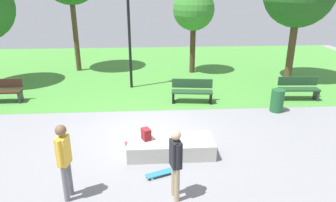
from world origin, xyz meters
The scene contains 14 objects.
ground_plane centered at (0.00, 0.00, 0.00)m, with size 28.00×28.00×0.00m, color gray.
grass_lawn centered at (0.00, 7.90, 0.00)m, with size 26.60×12.20×0.01m, color #478C38.
concrete_ledge centered at (0.73, -1.37, 0.22)m, with size 2.36×1.01×0.44m, color #A8A59E.
backpack_on_ledge centered at (0.06, -1.31, 0.60)m, with size 0.28×0.20×0.32m, color maroon.
skater_performing_trick centered at (0.69, -3.27, 0.97)m, with size 0.26×0.42×1.66m.
skater_watching centered at (-1.65, -3.11, 1.04)m, with size 0.25×0.43×1.77m.
skateboard_by_ledge centered at (0.43, -2.39, 0.06)m, with size 0.82×0.48×0.08m.
skateboard_spare centered at (-0.23, -0.57, 0.06)m, with size 0.73×0.69×0.08m.
park_bench_center_lawn centered at (-5.67, 3.11, 0.48)m, with size 1.61×0.51×0.91m.
park_bench_by_oak centered at (6.20, 2.66, 0.48)m, with size 1.62×0.56×0.91m.
park_bench_near_lamppost centered at (1.87, 2.62, 0.48)m, with size 1.65×0.66×0.91m.
tree_slender_maple centered at (2.48, 7.03, 3.18)m, with size 2.07×2.07×4.25m.
lamp_post centered at (-0.62, 4.66, 2.83)m, with size 0.28×0.28×4.72m.
trash_bin centered at (4.85, 1.47, 0.42)m, with size 0.47×0.47×0.83m, color #1E592D.
Camera 1 is at (0.16, -8.99, 4.47)m, focal length 33.52 mm.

